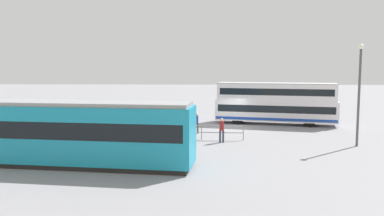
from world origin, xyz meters
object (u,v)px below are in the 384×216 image
at_px(double_decker_bus, 276,103).
at_px(pedestrian_crossing, 222,128).
at_px(tram_yellow, 55,132).
at_px(pedestrian_near_railing, 196,122).
at_px(street_lamp, 359,87).
at_px(info_sign, 142,115).

xyz_separation_m(double_decker_bus, pedestrian_crossing, (5.28, 8.99, -0.97)).
relative_size(tram_yellow, pedestrian_near_railing, 9.29).
bearing_deg(pedestrian_crossing, street_lamp, 174.09).
xyz_separation_m(double_decker_bus, pedestrian_near_railing, (7.16, 5.33, -1.02)).
bearing_deg(tram_yellow, info_sign, -114.04).
bearing_deg(pedestrian_crossing, tram_yellow, 35.38).
xyz_separation_m(double_decker_bus, info_sign, (11.08, 7.79, -0.21)).
height_order(double_decker_bus, pedestrian_near_railing, double_decker_bus).
xyz_separation_m(pedestrian_crossing, info_sign, (5.80, -1.20, 0.75)).
distance_m(pedestrian_crossing, info_sign, 5.97).
xyz_separation_m(double_decker_bus, tram_yellow, (14.55, 15.58, -0.16)).
relative_size(pedestrian_near_railing, street_lamp, 0.24).
relative_size(info_sign, street_lamp, 0.37).
bearing_deg(info_sign, tram_yellow, 65.96).
xyz_separation_m(tram_yellow, street_lamp, (-18.30, -5.65, 2.18)).
relative_size(pedestrian_crossing, street_lamp, 0.25).
bearing_deg(street_lamp, pedestrian_crossing, -5.91).
relative_size(double_decker_bus, pedestrian_near_railing, 6.78).
distance_m(tram_yellow, pedestrian_crossing, 11.40).
height_order(double_decker_bus, info_sign, double_decker_bus).
height_order(pedestrian_crossing, street_lamp, street_lamp).
bearing_deg(street_lamp, pedestrian_near_railing, -22.87).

